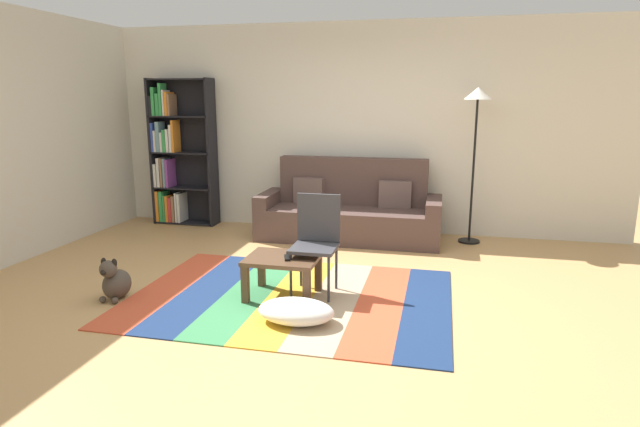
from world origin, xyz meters
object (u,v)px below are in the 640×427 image
at_px(tv_remote, 287,258).
at_px(pouf, 296,311).
at_px(dog, 115,282).
at_px(standing_lamp, 477,114).
at_px(couch, 350,212).
at_px(folding_chair, 316,235).
at_px(coffee_table, 283,265).
at_px(bookshelf, 176,156).

bearing_deg(tv_remote, pouf, -85.07).
distance_m(dog, standing_lamp, 4.35).
height_order(couch, folding_chair, couch).
bearing_deg(coffee_table, standing_lamp, 53.29).
bearing_deg(standing_lamp, bookshelf, 177.95).
bearing_deg(dog, tv_remote, 12.31).
relative_size(bookshelf, tv_remote, 13.38).
xyz_separation_m(couch, bookshelf, (-2.51, 0.28, 0.62)).
relative_size(couch, folding_chair, 2.51).
xyz_separation_m(couch, dog, (-1.66, -2.52, -0.18)).
distance_m(coffee_table, folding_chair, 0.40).
xyz_separation_m(pouf, dog, (-1.70, 0.15, 0.06)).
xyz_separation_m(couch, pouf, (0.04, -2.67, -0.23)).
distance_m(bookshelf, coffee_table, 3.40).
relative_size(standing_lamp, tv_remote, 12.47).
xyz_separation_m(tv_remote, folding_chair, (0.20, 0.26, 0.15)).
bearing_deg(dog, coffee_table, 14.62).
distance_m(couch, pouf, 2.68).
xyz_separation_m(bookshelf, pouf, (2.55, -2.95, -0.85)).
height_order(bookshelf, pouf, bookshelf).
relative_size(dog, folding_chair, 0.44).
height_order(dog, tv_remote, same).
xyz_separation_m(bookshelf, tv_remote, (2.34, -2.48, -0.57)).
xyz_separation_m(coffee_table, pouf, (0.27, -0.52, -0.20)).
height_order(couch, standing_lamp, standing_lamp).
xyz_separation_m(pouf, standing_lamp, (1.44, 2.81, 1.46)).
distance_m(dog, folding_chair, 1.83).
distance_m(coffee_table, standing_lamp, 3.12).
height_order(pouf, standing_lamp, standing_lamp).
bearing_deg(couch, tv_remote, -94.45).
bearing_deg(folding_chair, dog, -103.30).
height_order(standing_lamp, folding_chair, standing_lamp).
bearing_deg(couch, bookshelf, 173.58).
distance_m(coffee_table, dog, 1.49).
xyz_separation_m(pouf, folding_chair, (-0.01, 0.73, 0.43)).
bearing_deg(tv_remote, bookshelf, 114.28).
distance_m(couch, bookshelf, 2.60).
xyz_separation_m(bookshelf, dog, (0.85, -2.80, -0.80)).
height_order(bookshelf, folding_chair, bookshelf).
relative_size(coffee_table, folding_chair, 0.70).
distance_m(bookshelf, dog, 3.04).
xyz_separation_m(couch, coffee_table, (-0.23, -2.15, -0.03)).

